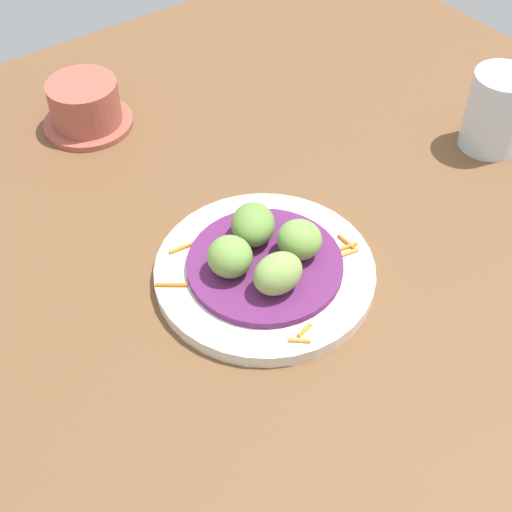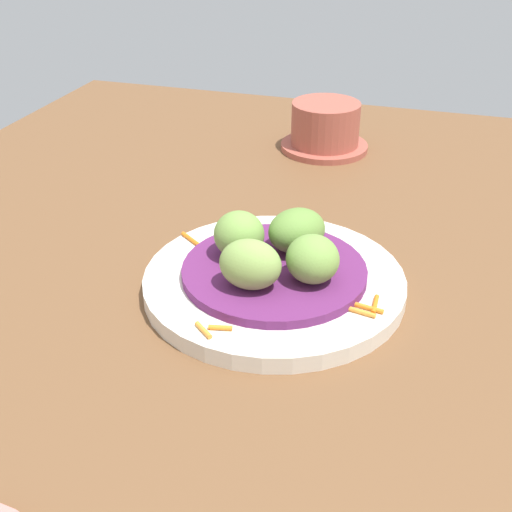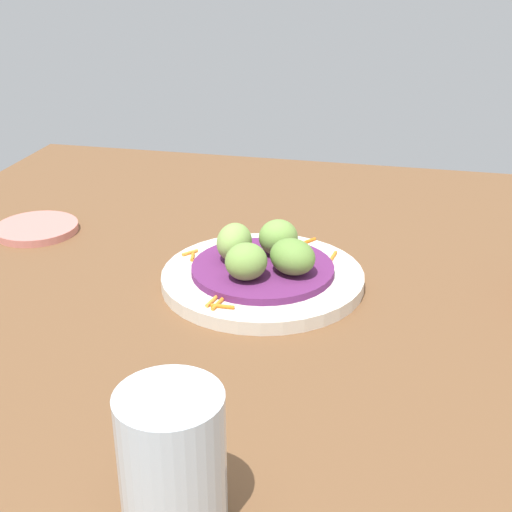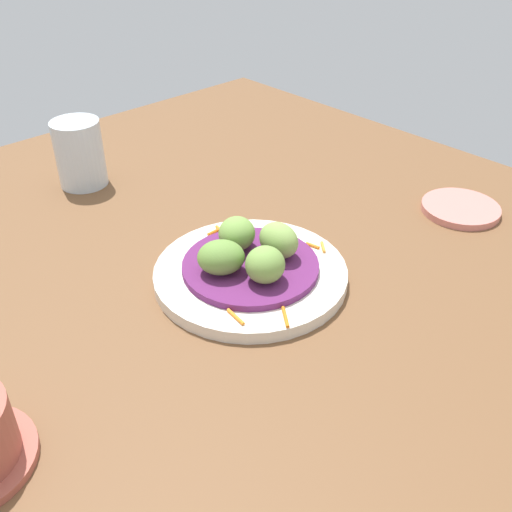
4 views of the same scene
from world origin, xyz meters
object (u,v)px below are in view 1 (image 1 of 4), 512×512
at_px(guac_scoop_left, 299,240).
at_px(water_glass, 496,112).
at_px(guac_scoop_right, 230,257).
at_px(guac_scoop_back, 278,273).
at_px(main_plate, 265,272).
at_px(guac_scoop_center, 253,224).
at_px(terracotta_bowl, 85,106).

relative_size(guac_scoop_left, water_glass, 0.46).
xyz_separation_m(guac_scoop_right, guac_scoop_back, (-0.05, -0.03, 0.00)).
xyz_separation_m(main_plate, guac_scoop_center, (0.04, -0.01, 0.04)).
distance_m(guac_scoop_back, terracotta_bowl, 0.39).
bearing_deg(guac_scoop_right, water_glass, -89.18).
distance_m(guac_scoop_back, water_glass, 0.38).
relative_size(guac_scoop_center, water_glass, 0.54).
bearing_deg(water_glass, main_plate, 92.59).
height_order(guac_scoop_back, terracotta_bowl, guac_scoop_back).
bearing_deg(water_glass, guac_scoop_left, 94.74).
height_order(guac_scoop_center, guac_scoop_right, guac_scoop_right).
xyz_separation_m(main_plate, guac_scoop_left, (-0.01, -0.04, 0.04)).
bearing_deg(guac_scoop_left, terracotta_bowl, 10.20).
bearing_deg(water_glass, guac_scoop_center, 86.83).
bearing_deg(guac_scoop_right, guac_scoop_back, -151.61).
bearing_deg(guac_scoop_left, guac_scoop_right, 73.39).
distance_m(guac_scoop_left, guac_scoop_right, 0.08).
distance_m(guac_scoop_center, terracotta_bowl, 0.32).
bearing_deg(guac_scoop_center, water_glass, -93.17).
height_order(main_plate, terracotta_bowl, terracotta_bowl).
distance_m(main_plate, guac_scoop_left, 0.05).
bearing_deg(water_glass, terracotta_bowl, 49.58).
relative_size(guac_scoop_back, terracotta_bowl, 0.45).
height_order(main_plate, guac_scoop_right, guac_scoop_right).
distance_m(guac_scoop_center, guac_scoop_right, 0.05).
distance_m(guac_scoop_left, water_glass, 0.33).
relative_size(main_plate, guac_scoop_right, 5.03).
bearing_deg(main_plate, guac_scoop_back, 163.39).
bearing_deg(main_plate, guac_scoop_right, 73.39).
height_order(guac_scoop_left, guac_scoop_right, guac_scoop_right).
bearing_deg(guac_scoop_right, terracotta_bowl, -1.16).
bearing_deg(main_plate, terracotta_bowl, 4.74).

